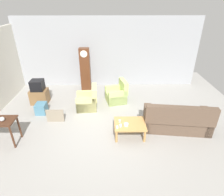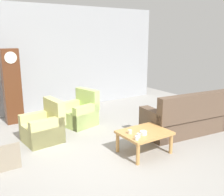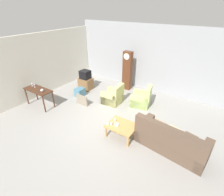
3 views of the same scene
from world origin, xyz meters
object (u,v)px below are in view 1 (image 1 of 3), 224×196
object	(u,v)px
armchair_olive_far	(117,95)
grandfather_clock	(85,70)
cup_white_porcelain	(117,127)
bowl_white_stacked	(126,125)
couch_floral	(177,120)
glass_dome_cloche	(2,119)
storage_box_blue	(41,108)
cup_blue_rimmed	(121,126)
coffee_table_wood	(130,125)
cup_cream_tall	(120,121)
tv_stand_cabinet	(40,96)
framed_picture_leaning	(55,116)
armchair_olive_near	(88,101)
tv_crt	(37,85)

from	to	relation	value
armchair_olive_far	grandfather_clock	distance (m)	1.93
armchair_olive_far	cup_white_porcelain	bearing A→B (deg)	-92.06
grandfather_clock	bowl_white_stacked	distance (m)	3.84
couch_floral	bowl_white_stacked	world-z (taller)	couch_floral
couch_floral	cup_white_porcelain	size ratio (longest dim) A/B	28.23
glass_dome_cloche	cup_white_porcelain	bearing A→B (deg)	1.32
storage_box_blue	armchair_olive_far	bearing A→B (deg)	16.77
armchair_olive_far	cup_blue_rimmed	size ratio (longest dim) A/B	11.21
storage_box_blue	coffee_table_wood	bearing A→B (deg)	-22.86
cup_cream_tall	bowl_white_stacked	size ratio (longest dim) A/B	0.56
tv_stand_cabinet	glass_dome_cloche	distance (m)	2.53
tv_stand_cabinet	framed_picture_leaning	bearing A→B (deg)	-54.64
coffee_table_wood	cup_blue_rimmed	bearing A→B (deg)	-149.35
glass_dome_cloche	cup_white_porcelain	world-z (taller)	glass_dome_cloche
storage_box_blue	bowl_white_stacked	xyz separation A→B (m)	(3.07, -1.46, 0.29)
armchair_olive_near	coffee_table_wood	distance (m)	2.24
cup_blue_rimmed	couch_floral	bearing A→B (deg)	13.30
coffee_table_wood	cup_white_porcelain	size ratio (longest dim) A/B	12.39
grandfather_clock	glass_dome_cloche	world-z (taller)	grandfather_clock
armchair_olive_near	cup_cream_tall	world-z (taller)	armchair_olive_near
storage_box_blue	cup_cream_tall	world-z (taller)	cup_cream_tall
storage_box_blue	cup_cream_tall	xyz separation A→B (m)	(2.88, -1.28, 0.29)
cup_blue_rimmed	framed_picture_leaning	bearing A→B (deg)	156.85
armchair_olive_far	tv_crt	size ratio (longest dim) A/B	1.97
glass_dome_cloche	tv_crt	bearing A→B (deg)	86.51
armchair_olive_far	cup_white_porcelain	distance (m)	2.47
framed_picture_leaning	cup_white_porcelain	xyz separation A→B (m)	(2.13, -1.02, 0.25)
cup_white_porcelain	coffee_table_wood	bearing A→B (deg)	31.72
armchair_olive_near	storage_box_blue	xyz separation A→B (m)	(-1.72, -0.34, -0.11)
armchair_olive_near	glass_dome_cloche	size ratio (longest dim) A/B	7.13
grandfather_clock	storage_box_blue	distance (m)	2.62
armchair_olive_near	armchair_olive_far	world-z (taller)	same
coffee_table_wood	cup_white_porcelain	bearing A→B (deg)	-148.28
grandfather_clock	tv_crt	xyz separation A→B (m)	(-1.79, -1.21, -0.20)
cup_cream_tall	glass_dome_cloche	bearing A→B (deg)	-173.33
cup_white_porcelain	cup_cream_tall	world-z (taller)	same
glass_dome_cloche	cup_blue_rimmed	world-z (taller)	glass_dome_cloche
tv_crt	glass_dome_cloche	xyz separation A→B (m)	(-0.15, -2.46, 0.07)
couch_floral	cup_cream_tall	world-z (taller)	couch_floral
armchair_olive_far	coffee_table_wood	bearing A→B (deg)	-81.97
coffee_table_wood	bowl_white_stacked	distance (m)	0.20
grandfather_clock	framed_picture_leaning	distance (m)	2.81
tv_crt	cup_blue_rimmed	distance (m)	3.96
coffee_table_wood	framed_picture_leaning	distance (m)	2.65
storage_box_blue	tv_crt	bearing A→B (deg)	110.83
coffee_table_wood	framed_picture_leaning	world-z (taller)	framed_picture_leaning
cup_blue_rimmed	cup_cream_tall	distance (m)	0.25
tv_crt	cup_cream_tall	distance (m)	3.81
couch_floral	armchair_olive_near	size ratio (longest dim) A/B	2.38
armchair_olive_near	cup_cream_tall	xyz separation A→B (m)	(1.16, -1.62, 0.18)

